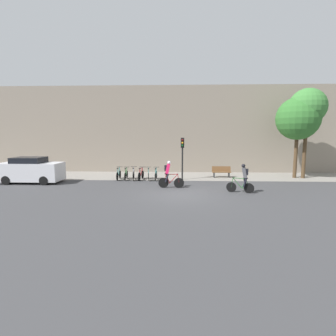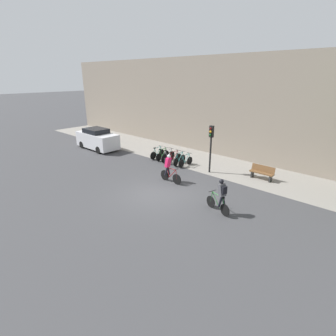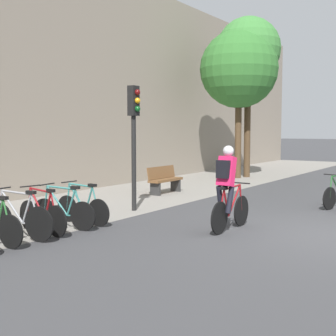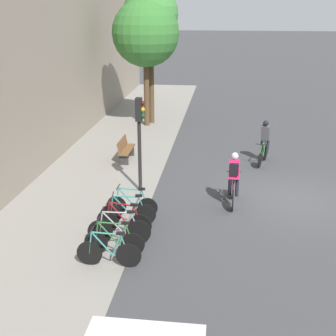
# 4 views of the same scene
# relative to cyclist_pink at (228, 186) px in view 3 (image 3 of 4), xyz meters

# --- Properties ---
(ground) EXTENTS (200.00, 200.00, 0.00)m
(ground) POSITION_rel_cyclist_pink_xyz_m (0.79, -1.87, -0.95)
(ground) COLOR #3D3D3F
(kerb_strip) EXTENTS (44.00, 4.50, 0.01)m
(kerb_strip) POSITION_rel_cyclist_pink_xyz_m (0.79, 4.88, -0.94)
(kerb_strip) COLOR gray
(kerb_strip) RESTS_ON ground
(building_facade) EXTENTS (44.00, 0.60, 7.80)m
(building_facade) POSITION_rel_cyclist_pink_xyz_m (0.79, 7.43, 2.95)
(building_facade) COLOR gray
(building_facade) RESTS_ON ground
(cyclist_pink) EXTENTS (1.68, 0.46, 1.77)m
(cyclist_pink) POSITION_rel_cyclist_pink_xyz_m (0.00, 0.00, 0.00)
(cyclist_pink) COLOR black
(cyclist_pink) RESTS_ON ground
(parked_bike_2) EXTENTS (0.46, 1.69, 0.97)m
(parked_bike_2) POSITION_rel_cyclist_pink_xyz_m (-2.82, 3.02, -0.54)
(parked_bike_2) COLOR black
(parked_bike_2) RESTS_ON ground
(parked_bike_3) EXTENTS (0.46, 1.60, 0.95)m
(parked_bike_3) POSITION_rel_cyclist_pink_xyz_m (-2.25, 3.02, -0.56)
(parked_bike_3) COLOR black
(parked_bike_3) RESTS_ON ground
(parked_bike_4) EXTENTS (0.46, 1.61, 0.94)m
(parked_bike_4) POSITION_rel_cyclist_pink_xyz_m (-1.67, 3.01, -0.56)
(parked_bike_4) COLOR black
(parked_bike_4) RESTS_ON ground
(parked_bike_5) EXTENTS (0.46, 1.57, 0.94)m
(parked_bike_5) POSITION_rel_cyclist_pink_xyz_m (-1.09, 3.01, -0.57)
(parked_bike_5) COLOR black
(parked_bike_5) RESTS_ON ground
(traffic_light_pole) EXTENTS (0.26, 0.30, 3.21)m
(traffic_light_pole) POSITION_rel_cyclist_pink_xyz_m (0.93, 3.12, 1.29)
(traffic_light_pole) COLOR black
(traffic_light_pole) RESTS_ON ground
(bench) EXTENTS (1.50, 0.44, 0.89)m
(bench) POSITION_rel_cyclist_pink_xyz_m (4.10, 4.32, -0.48)
(bench) COLOR brown
(bench) RESTS_ON ground
(street_tree_0) EXTENTS (2.80, 2.80, 6.98)m
(street_tree_0) POSITION_rel_cyclist_pink_xyz_m (10.54, 4.25, 4.58)
(street_tree_0) COLOR #4C3823
(street_tree_0) RESTS_ON ground
(street_tree_1) EXTENTS (3.34, 3.34, 6.36)m
(street_tree_1) POSITION_rel_cyclist_pink_xyz_m (9.95, 4.41, 3.72)
(street_tree_1) COLOR #4C3823
(street_tree_1) RESTS_ON ground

